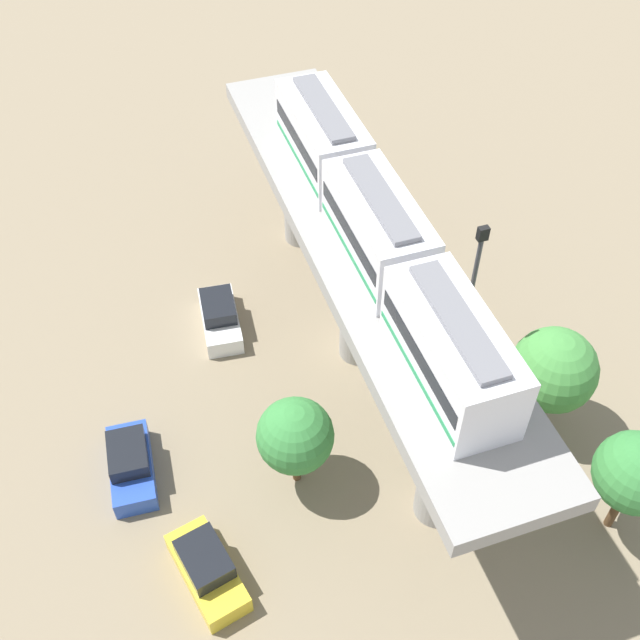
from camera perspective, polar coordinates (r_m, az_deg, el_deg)
The scene contains 10 objects.
ground_plane at distance 38.99m, azimuth 2.82°, elevation -2.34°, with size 120.00×120.00×0.00m, color #84755B.
viaduct at distance 34.83m, azimuth 3.16°, elevation 3.90°, with size 5.20×28.85×7.64m.
train at distance 31.63m, azimuth 4.32°, elevation 6.77°, with size 2.64×20.50×3.24m.
parked_car_blue at distance 35.06m, azimuth -13.87°, elevation -10.32°, with size 2.09×4.31×1.76m.
parked_car_yellow at distance 32.04m, azimuth -8.40°, elevation -17.81°, with size 2.69×4.50×1.76m.
parked_car_white at distance 39.89m, azimuth -7.45°, elevation 0.26°, with size 2.22×4.36×1.76m.
tree_near_viaduct at distance 34.84m, azimuth 16.95°, elevation -3.59°, with size 3.83×3.83×5.64m.
tree_mid_lot at distance 31.93m, azimuth -1.85°, elevation -8.60°, with size 3.26×3.26×4.83m.
tree_far_corner at distance 32.43m, azimuth 22.37°, elevation -10.46°, with size 3.29×3.29×5.60m.
signal_post at distance 33.68m, azimuth 10.90°, elevation 0.74°, with size 0.44×0.28×10.24m.
Camera 1 is at (-10.02, -23.52, 29.45)m, focal length 43.12 mm.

